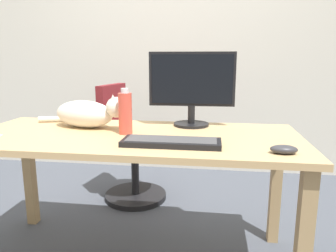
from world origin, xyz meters
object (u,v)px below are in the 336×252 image
Objects in this scene: office_chair at (129,151)px; computer_mouse at (284,149)px; water_bottle at (125,113)px; monitor at (192,86)px; keyboard at (171,142)px; cat at (88,113)px.

office_chair is 8.17× the size of computer_mouse.
water_bottle is (-0.73, 0.25, 0.09)m from computer_mouse.
computer_mouse is at bearing -19.15° from water_bottle.
monitor reaches higher than water_bottle.
office_chair is 1.13m from keyboard.
computer_mouse is 0.78m from water_bottle.
computer_mouse is (0.93, -1.04, 0.35)m from office_chair.
keyboard is at bearing -35.63° from water_bottle.
keyboard is at bearing -64.53° from office_chair.
keyboard is 0.47m from computer_mouse.
keyboard is (-0.06, -0.43, -0.21)m from monitor.
computer_mouse is (0.47, -0.07, 0.00)m from keyboard.
keyboard is 0.33m from water_bottle.
office_chair is 0.92m from water_bottle.
computer_mouse is at bearing -48.12° from office_chair.
office_chair is 1.52× the size of cat.
water_bottle is at bearing 144.37° from keyboard.
monitor reaches higher than computer_mouse.
water_bottle reaches higher than keyboard.
cat reaches higher than office_chair.
water_bottle is at bearing 160.85° from computer_mouse.
computer_mouse is (0.41, -0.50, -0.21)m from monitor.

